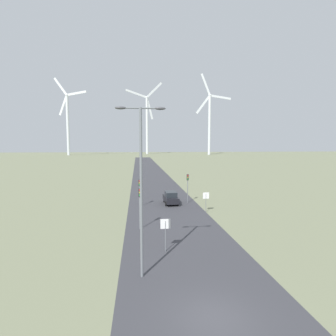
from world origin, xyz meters
TOP-DOWN VIEW (x-y plane):
  - ground_plane at (0.00, 0.00)m, footprint 600.00×600.00m
  - road_surface at (0.00, 48.00)m, footprint 10.00×240.00m
  - streetlamp at (-3.48, 4.54)m, footprint 3.15×0.32m
  - stop_sign_near at (-1.51, 8.40)m, footprint 0.81×0.07m
  - stop_sign_far at (4.97, 20.15)m, footprint 0.81×0.07m
  - traffic_light_post_near_left at (-3.50, 14.34)m, footprint 0.28×0.33m
  - traffic_light_post_near_right at (3.69, 25.86)m, footprint 0.28×0.34m
  - traffic_light_post_mid_left at (-3.46, 24.17)m, footprint 0.28×0.34m
  - car_approaching at (1.10, 25.37)m, footprint 1.98×4.18m
  - wind_turbine_far_left at (-60.11, 212.82)m, footprint 27.38×9.19m
  - wind_turbine_left at (5.59, 235.50)m, footprint 34.00×9.76m
  - wind_turbine_center at (59.04, 212.65)m, footprint 31.85×2.81m

SIDE VIEW (x-z plane):
  - ground_plane at x=0.00m, z-range 0.00..0.00m
  - road_surface at x=0.00m, z-range 0.00..0.01m
  - car_approaching at x=1.10m, z-range 0.00..1.83m
  - stop_sign_far at x=4.97m, z-range 0.51..3.08m
  - stop_sign_near at x=-1.51m, z-range 0.54..3.24m
  - traffic_light_post_mid_left at x=-3.46m, z-range 0.89..4.71m
  - traffic_light_post_near_left at x=-3.50m, z-range 0.98..5.25m
  - traffic_light_post_near_right at x=3.69m, z-range 0.99..5.28m
  - streetlamp at x=-3.48m, z-range 1.30..12.29m
  - wind_turbine_far_left at x=-60.11m, z-range -2.08..61.21m
  - wind_turbine_center at x=59.04m, z-range -3.60..65.78m
  - wind_turbine_left at x=5.59m, z-range -1.80..65.57m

